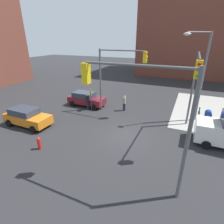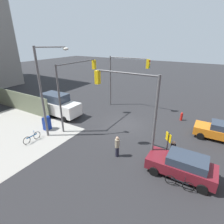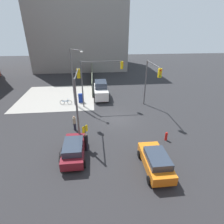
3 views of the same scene
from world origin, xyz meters
name	(u,v)px [view 1 (image 1 of 3)]	position (x,y,z in m)	size (l,w,h in m)	color
ground_plane	(125,136)	(0.00, 0.00, 0.00)	(120.00, 120.00, 0.00)	#28282B
traffic_signal_nw_corner	(117,69)	(-2.61, 4.50, 4.60)	(5.00, 0.36, 6.50)	#59595B
traffic_signal_se_corner	(144,106)	(2.46, -4.50, 4.62)	(5.37, 0.36, 6.50)	#59595B
traffic_signal_ne_corner	(195,79)	(4.50, 2.25, 4.65)	(0.36, 5.85, 6.50)	#59595B
street_lamp_corner	(201,72)	(4.93, 5.55, 4.70)	(2.16, 1.89, 8.00)	slate
warning_sign_two_way	(91,96)	(-5.40, 3.85, 1.64)	(0.48, 0.48, 2.40)	#4C4C4C
mailbox_blue	(208,117)	(6.20, 5.00, 0.76)	(0.56, 0.64, 1.43)	navy
fire_hydrant	(39,143)	(-5.00, -4.20, 0.49)	(0.26, 0.26, 0.94)	red
sedan_maroon	(86,99)	(-6.68, 4.85, 0.84)	(4.32, 2.02, 1.62)	maroon
sedan_orange	(27,117)	(-8.85, -1.76, 0.84)	(4.33, 2.02, 1.62)	orange
pedestrian_crossing	(124,103)	(-2.00, 5.20, 0.90)	(0.36, 0.36, 1.74)	#9E937A
pedestrian_waiting	(88,102)	(-5.80, 3.80, 0.96)	(0.36, 0.36, 1.82)	black
bicycle_leaning_on_fence	(199,112)	(5.60, 7.20, 0.35)	(0.05, 1.75, 0.97)	black
bicycle_at_crosswalk	(90,100)	(-6.80, 6.00, 0.35)	(1.75, 0.05, 0.97)	black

